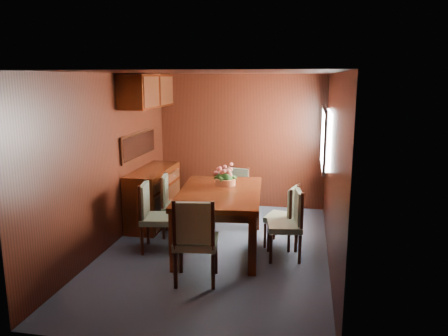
% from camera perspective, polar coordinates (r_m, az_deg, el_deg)
% --- Properties ---
extents(ground, '(4.50, 4.50, 0.00)m').
position_cam_1_polar(ground, '(6.09, -1.04, -10.81)').
color(ground, '#2F3541').
rests_on(ground, ground).
extents(room_shell, '(3.06, 4.52, 2.41)m').
position_cam_1_polar(room_shell, '(6.01, -1.42, 4.99)').
color(room_shell, black).
rests_on(room_shell, ground).
extents(sideboard, '(0.48, 1.40, 0.90)m').
position_cam_1_polar(sideboard, '(7.19, -9.20, -3.61)').
color(sideboard, '#391407').
rests_on(sideboard, ground).
extents(dining_table, '(1.25, 1.85, 0.82)m').
position_cam_1_polar(dining_table, '(5.98, -0.51, -4.07)').
color(dining_table, '#391407').
rests_on(dining_table, ground).
extents(chair_left_near, '(0.50, 0.52, 0.95)m').
position_cam_1_polar(chair_left_near, '(6.06, -9.32, -5.78)').
color(chair_left_near, black).
rests_on(chair_left_near, ground).
extents(chair_left_far, '(0.50, 0.51, 0.93)m').
position_cam_1_polar(chair_left_far, '(6.59, -6.81, -4.39)').
color(chair_left_far, black).
rests_on(chair_left_far, ground).
extents(chair_right_near, '(0.49, 0.51, 0.94)m').
position_cam_1_polar(chair_right_near, '(5.78, 8.61, -6.72)').
color(chair_right_near, black).
rests_on(chair_right_near, ground).
extents(chair_right_far, '(0.50, 0.51, 0.88)m').
position_cam_1_polar(chair_right_far, '(6.16, 8.16, -5.84)').
color(chair_right_far, black).
rests_on(chair_right_far, ground).
extents(chair_head, '(0.55, 0.53, 1.03)m').
position_cam_1_polar(chair_head, '(5.01, -3.80, -8.95)').
color(chair_head, black).
rests_on(chair_head, ground).
extents(chair_foot, '(0.48, 0.47, 0.86)m').
position_cam_1_polar(chair_foot, '(7.32, 1.58, -2.97)').
color(chair_foot, black).
rests_on(chair_foot, ground).
extents(flower_centerpiece, '(0.32, 0.32, 0.32)m').
position_cam_1_polar(flower_centerpiece, '(6.24, 0.18, -0.86)').
color(flower_centerpiece, '#C96C3D').
rests_on(flower_centerpiece, dining_table).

